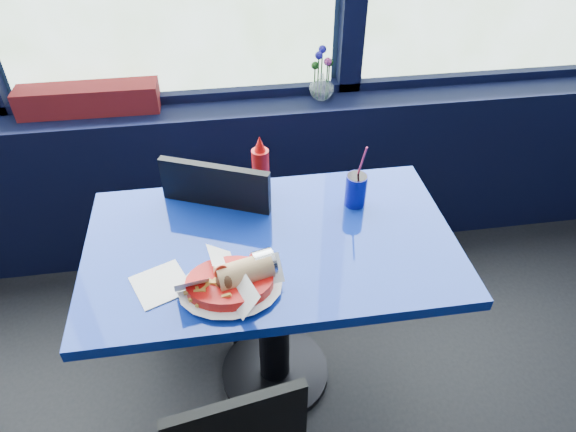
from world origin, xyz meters
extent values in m
cube|color=black|center=(0.00, 2.87, 0.40)|extent=(5.00, 0.26, 0.80)
cube|color=black|center=(0.00, 2.95, 0.81)|extent=(4.80, 0.08, 0.06)
cylinder|color=black|center=(0.30, 2.00, 0.01)|extent=(0.44, 0.44, 0.03)
cylinder|color=black|center=(0.30, 2.00, 0.34)|extent=(0.12, 0.12, 0.68)
cube|color=navy|center=(0.30, 2.00, 0.73)|extent=(1.20, 0.70, 0.04)
cube|color=black|center=(0.06, 2.40, 0.44)|extent=(0.54, 0.54, 0.04)
cube|color=black|center=(0.13, 2.22, 0.69)|extent=(0.37, 0.18, 0.45)
cylinder|color=black|center=(0.29, 2.49, 0.21)|extent=(0.02, 0.02, 0.42)
cylinder|color=black|center=(0.15, 2.17, 0.21)|extent=(0.02, 0.02, 0.42)
cylinder|color=black|center=(-0.04, 2.63, 0.21)|extent=(0.02, 0.02, 0.42)
cylinder|color=black|center=(-0.18, 2.31, 0.21)|extent=(0.02, 0.02, 0.42)
cube|color=maroon|center=(-0.38, 2.90, 0.86)|extent=(0.60, 0.16, 0.12)
imported|color=silver|center=(0.64, 2.87, 0.86)|extent=(0.12, 0.13, 0.11)
cylinder|color=#1E5919|center=(0.62, 2.87, 0.89)|extent=(0.01, 0.01, 0.19)
sphere|color=#251EB1|center=(0.62, 2.87, 1.00)|extent=(0.03, 0.03, 0.03)
cylinder|color=#1E5919|center=(0.66, 2.86, 0.88)|extent=(0.01, 0.01, 0.16)
sphere|color=#D13D94|center=(0.66, 2.86, 0.98)|extent=(0.03, 0.03, 0.03)
cylinder|color=#1E5919|center=(0.64, 2.89, 0.90)|extent=(0.01, 0.01, 0.21)
sphere|color=#251EB1|center=(0.64, 2.89, 1.02)|extent=(0.03, 0.03, 0.03)
cylinder|color=#1E5919|center=(0.61, 2.88, 0.87)|extent=(0.01, 0.01, 0.14)
sphere|color=#1E5919|center=(0.61, 2.88, 0.95)|extent=(0.03, 0.03, 0.03)
cylinder|color=#1E5919|center=(0.67, 2.88, 0.87)|extent=(0.01, 0.01, 0.15)
sphere|color=#1E5919|center=(0.67, 2.88, 0.96)|extent=(0.03, 0.03, 0.03)
cylinder|color=red|center=(0.16, 1.80, 0.77)|extent=(0.30, 0.30, 0.05)
cylinder|color=white|center=(0.16, 1.80, 0.76)|extent=(0.29, 0.29, 0.00)
cylinder|color=silver|center=(0.26, 1.84, 0.81)|extent=(0.08, 0.10, 0.08)
sphere|color=brown|center=(0.15, 1.79, 0.81)|extent=(0.06, 0.06, 0.06)
cylinder|color=#B02312|center=(0.14, 1.80, 0.83)|extent=(0.05, 0.05, 0.01)
cylinder|color=red|center=(0.30, 2.27, 0.84)|extent=(0.06, 0.06, 0.17)
cone|color=red|center=(0.30, 2.27, 0.95)|extent=(0.04, 0.04, 0.06)
cylinder|color=#0B0E7C|center=(0.62, 2.15, 0.81)|extent=(0.07, 0.07, 0.12)
cylinder|color=black|center=(0.62, 2.15, 0.87)|extent=(0.07, 0.07, 0.01)
cylinder|color=#DB2E58|center=(0.62, 2.15, 0.92)|extent=(0.02, 0.06, 0.16)
cube|color=white|center=(-0.05, 1.86, 0.75)|extent=(0.20, 0.20, 0.00)
camera|label=1|loc=(0.17, 0.77, 1.88)|focal=32.00mm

